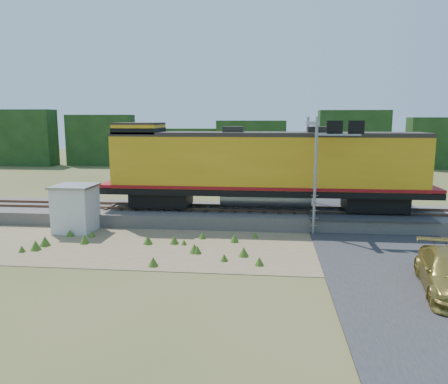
# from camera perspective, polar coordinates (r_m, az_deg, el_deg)

# --- Properties ---
(ground) EXTENTS (140.00, 140.00, 0.00)m
(ground) POSITION_cam_1_polar(r_m,az_deg,el_deg) (21.84, 2.67, -7.59)
(ground) COLOR #475123
(ground) RESTS_ON ground
(ballast) EXTENTS (70.00, 5.00, 0.80)m
(ballast) POSITION_cam_1_polar(r_m,az_deg,el_deg) (27.53, 3.41, -3.12)
(ballast) COLOR slate
(ballast) RESTS_ON ground
(rails) EXTENTS (70.00, 1.54, 0.16)m
(rails) POSITION_cam_1_polar(r_m,az_deg,el_deg) (27.43, 3.42, -2.15)
(rails) COLOR brown
(rails) RESTS_ON ballast
(dirt_shoulder) EXTENTS (26.00, 8.00, 0.03)m
(dirt_shoulder) POSITION_cam_1_polar(r_m,az_deg,el_deg) (22.51, -2.38, -7.03)
(dirt_shoulder) COLOR #8C7754
(dirt_shoulder) RESTS_ON ground
(road) EXTENTS (7.00, 66.00, 0.86)m
(road) POSITION_cam_1_polar(r_m,az_deg,el_deg) (23.23, 20.42, -6.91)
(road) COLOR #38383A
(road) RESTS_ON ground
(tree_line_north) EXTENTS (130.00, 3.00, 6.50)m
(tree_line_north) POSITION_cam_1_polar(r_m,az_deg,el_deg) (58.94, 4.88, 6.25)
(tree_line_north) COLOR #183312
(tree_line_north) RESTS_ON ground
(weed_clumps) EXTENTS (15.00, 6.20, 0.56)m
(weed_clumps) POSITION_cam_1_polar(r_m,az_deg,el_deg) (22.40, -6.36, -7.20)
(weed_clumps) COLOR #41651D
(weed_clumps) RESTS_ON ground
(locomotive) EXTENTS (20.30, 3.10, 5.24)m
(locomotive) POSITION_cam_1_polar(r_m,az_deg,el_deg) (27.00, 4.86, 3.37)
(locomotive) COLOR black
(locomotive) RESTS_ON rails
(shed) EXTENTS (2.30, 2.30, 2.71)m
(shed) POSITION_cam_1_polar(r_m,az_deg,el_deg) (26.45, -18.81, -2.00)
(shed) COLOR silver
(shed) RESTS_ON ground
(signal_gantry) EXTENTS (2.60, 6.20, 6.55)m
(signal_gantry) POSITION_cam_1_polar(r_m,az_deg,el_deg) (26.38, 12.19, 6.11)
(signal_gantry) COLOR gray
(signal_gantry) RESTS_ON ground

